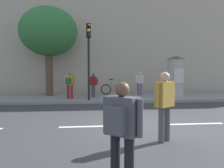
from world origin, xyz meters
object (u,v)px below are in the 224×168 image
at_px(traffic_light, 89,49).
at_px(pedestrian_with_bag, 121,126).
at_px(poster_column, 176,76).
at_px(pedestrian_tallest, 70,83).
at_px(street_tree, 49,32).
at_px(pedestrian_near_pole, 140,81).
at_px(pedestrian_in_red_top, 94,83).
at_px(pedestrian_with_backpack, 165,101).
at_px(bicycle_leaning, 113,89).

distance_m(traffic_light, pedestrian_with_bag, 9.13).
height_order(poster_column, pedestrian_tallest, poster_column).
xyz_separation_m(street_tree, pedestrian_near_pole, (5.98, -0.37, -3.23)).
distance_m(poster_column, pedestrian_tallest, 6.70).
height_order(street_tree, pedestrian_with_bag, street_tree).
distance_m(poster_column, street_tree, 8.71).
relative_size(street_tree, pedestrian_tallest, 3.68).
height_order(pedestrian_with_bag, pedestrian_near_pole, pedestrian_near_pole).
xyz_separation_m(poster_column, pedestrian_near_pole, (-2.16, 0.82, -0.38)).
xyz_separation_m(street_tree, pedestrian_tallest, (1.51, -2.06, -3.23)).
xyz_separation_m(traffic_light, poster_column, (5.54, 1.64, -1.47)).
height_order(street_tree, pedestrian_in_red_top, street_tree).
relative_size(street_tree, pedestrian_with_backpack, 3.49).
xyz_separation_m(poster_column, pedestrian_with_backpack, (-3.72, -8.52, -0.48)).
relative_size(pedestrian_tallest, pedestrian_near_pole, 0.99).
relative_size(poster_column, pedestrian_near_pole, 1.64).
xyz_separation_m(pedestrian_with_backpack, pedestrian_in_red_top, (-1.52, 8.44, 0.05)).
distance_m(poster_column, bicycle_leaning, 4.26).
bearing_deg(poster_column, pedestrian_in_red_top, -179.19).
distance_m(traffic_light, pedestrian_in_red_top, 2.48).
distance_m(pedestrian_with_backpack, pedestrian_with_bag, 2.41).
height_order(traffic_light, pedestrian_in_red_top, traffic_light).
height_order(pedestrian_tallest, pedestrian_in_red_top, pedestrian_tallest).
xyz_separation_m(pedestrian_tallest, pedestrian_near_pole, (4.48, 1.68, -0.00)).
height_order(traffic_light, pedestrian_near_pole, traffic_light).
relative_size(pedestrian_tallest, pedestrian_in_red_top, 1.06).
relative_size(pedestrian_with_backpack, pedestrian_with_bag, 1.10).
bearing_deg(pedestrian_with_backpack, pedestrian_tallest, 110.80).
height_order(pedestrian_with_bag, pedestrian_tallest, pedestrian_tallest).
height_order(pedestrian_with_backpack, pedestrian_with_bag, pedestrian_with_backpack).
relative_size(traffic_light, pedestrian_near_pole, 2.61).
bearing_deg(poster_column, pedestrian_tallest, -172.61).
xyz_separation_m(poster_column, pedestrian_with_bag, (-5.05, -10.53, -0.56)).
bearing_deg(street_tree, pedestrian_tallest, -53.76).
distance_m(pedestrian_with_bag, bicycle_leaning, 12.17).
distance_m(street_tree, pedestrian_near_pole, 6.81).
bearing_deg(pedestrian_near_pole, pedestrian_with_backpack, -99.52).
distance_m(pedestrian_with_backpack, bicycle_leaning, 10.11).
relative_size(pedestrian_with_bag, pedestrian_near_pole, 0.96).
height_order(pedestrian_near_pole, bicycle_leaning, pedestrian_near_pole).
bearing_deg(pedestrian_in_red_top, pedestrian_with_backpack, -79.77).
bearing_deg(pedestrian_tallest, poster_column, 7.39).
bearing_deg(poster_column, traffic_light, -163.53).
bearing_deg(pedestrian_with_backpack, pedestrian_near_pole, 80.48).
bearing_deg(pedestrian_with_backpack, pedestrian_in_red_top, 100.23).
distance_m(traffic_light, pedestrian_near_pole, 4.57).
height_order(poster_column, pedestrian_in_red_top, poster_column).
relative_size(poster_column, street_tree, 0.45).
distance_m(pedestrian_in_red_top, pedestrian_near_pole, 3.22).
xyz_separation_m(pedestrian_with_backpack, pedestrian_with_bag, (-1.33, -2.01, -0.09)).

